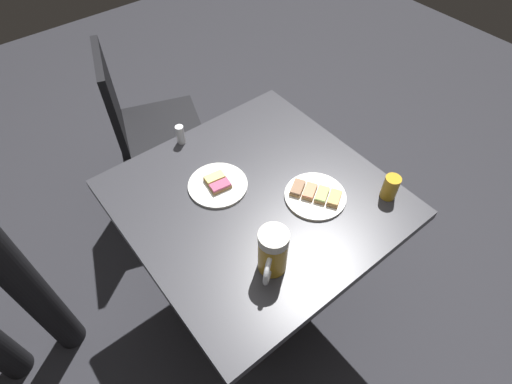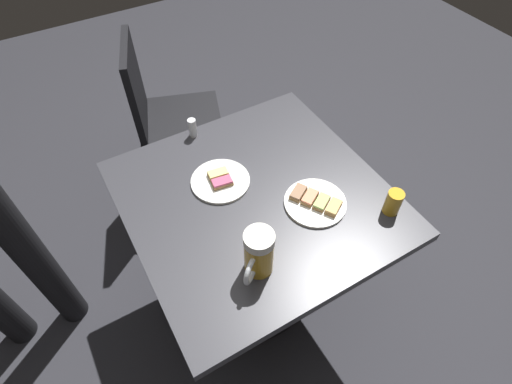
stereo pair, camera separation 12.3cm
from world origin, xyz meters
name	(u,v)px [view 2 (the right image)]	position (x,y,z in m)	size (l,w,h in m)	color
ground_plane	(256,293)	(0.00, 0.00, 0.00)	(6.00, 6.00, 0.00)	#28282D
cafe_table	(256,220)	(0.00, 0.00, 0.58)	(0.83, 0.83, 0.71)	black
plate_near	(315,202)	(0.15, -0.12, 0.72)	(0.20, 0.20, 0.03)	white
plate_far	(220,180)	(-0.07, 0.11, 0.72)	(0.20, 0.20, 0.03)	white
beer_mug	(258,254)	(-0.13, -0.24, 0.79)	(0.12, 0.11, 0.16)	gold
beer_glass_small	(393,202)	(0.34, -0.27, 0.75)	(0.05, 0.05, 0.09)	gold
salt_shaker	(193,128)	(-0.05, 0.38, 0.75)	(0.03, 0.03, 0.07)	silver
cafe_chair	(166,115)	(-0.04, 0.78, 0.52)	(0.48, 0.48, 0.88)	black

